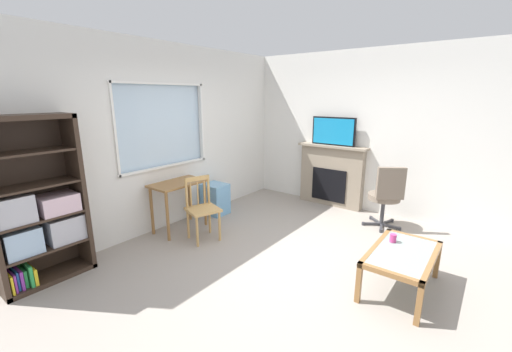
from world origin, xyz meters
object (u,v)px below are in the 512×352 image
object	(u,v)px
desk_under_window	(178,191)
wooden_chair	(202,208)
bookshelf	(37,212)
tv	(333,131)
office_chair	(386,194)
fireplace	(331,175)
plastic_drawer_unit	(215,199)
sippy_cup	(393,238)
coffee_table	(402,257)

from	to	relation	value
desk_under_window	wooden_chair	world-z (taller)	wooden_chair
bookshelf	tv	bearing A→B (deg)	-18.71
desk_under_window	office_chair	distance (m)	3.16
desk_under_window	fireplace	distance (m)	2.82
bookshelf	office_chair	distance (m)	4.58
plastic_drawer_unit	sippy_cup	bearing A→B (deg)	-94.78
wooden_chair	plastic_drawer_unit	distance (m)	1.03
sippy_cup	tv	bearing A→B (deg)	40.33
sippy_cup	fireplace	bearing A→B (deg)	40.06
bookshelf	wooden_chair	xyz separation A→B (m)	(1.79, -0.63, -0.34)
wooden_chair	office_chair	bearing A→B (deg)	-44.81
wooden_chair	tv	world-z (taller)	tv
wooden_chair	coffee_table	world-z (taller)	wooden_chair
fireplace	sippy_cup	bearing A→B (deg)	-139.94
desk_under_window	sippy_cup	world-z (taller)	desk_under_window
office_chair	sippy_cup	distance (m)	1.47
fireplace	coffee_table	world-z (taller)	fireplace
bookshelf	wooden_chair	bearing A→B (deg)	-19.30
coffee_table	desk_under_window	bearing A→B (deg)	97.39
tv	coffee_table	distance (m)	2.90
wooden_chair	desk_under_window	bearing A→B (deg)	88.61
desk_under_window	wooden_chair	size ratio (longest dim) A/B	0.91
coffee_table	sippy_cup	xyz separation A→B (m)	(0.17, 0.15, 0.11)
bookshelf	fireplace	xyz separation A→B (m)	(4.29, -1.45, -0.23)
wooden_chair	coffee_table	xyz separation A→B (m)	(0.41, -2.58, -0.09)
desk_under_window	wooden_chair	xyz separation A→B (m)	(-0.01, -0.52, -0.15)
plastic_drawer_unit	tv	bearing A→B (deg)	-40.08
bookshelf	tv	distance (m)	4.55
desk_under_window	coffee_table	bearing A→B (deg)	-82.61
plastic_drawer_unit	coffee_table	xyz separation A→B (m)	(-0.42, -3.14, 0.11)
wooden_chair	fireplace	bearing A→B (deg)	-18.16
desk_under_window	fireplace	xyz separation A→B (m)	(2.49, -1.34, -0.04)
wooden_chair	plastic_drawer_unit	bearing A→B (deg)	34.11
wooden_chair	coffee_table	distance (m)	2.61
plastic_drawer_unit	bookshelf	bearing A→B (deg)	178.64
desk_under_window	fireplace	bearing A→B (deg)	-28.24
fireplace	office_chair	size ratio (longest dim) A/B	1.29
wooden_chair	tv	xyz separation A→B (m)	(2.48, -0.82, 0.93)
plastic_drawer_unit	office_chair	world-z (taller)	office_chair
desk_under_window	office_chair	world-z (taller)	office_chair
wooden_chair	plastic_drawer_unit	world-z (taller)	wooden_chair
fireplace	tv	xyz separation A→B (m)	(-0.02, 0.00, 0.82)
fireplace	tv	size ratio (longest dim) A/B	1.59
desk_under_window	coffee_table	world-z (taller)	desk_under_window
fireplace	sippy_cup	xyz separation A→B (m)	(-1.92, -1.61, -0.09)
tv	sippy_cup	xyz separation A→B (m)	(-1.90, -1.61, -0.91)
desk_under_window	tv	bearing A→B (deg)	-28.41
tv	desk_under_window	bearing A→B (deg)	151.59
desk_under_window	tv	world-z (taller)	tv
plastic_drawer_unit	fireplace	size ratio (longest dim) A/B	0.41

